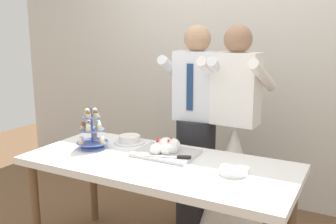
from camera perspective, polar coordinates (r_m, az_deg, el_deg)
name	(u,v)px	position (r m, az deg, el deg)	size (l,w,h in m)	color
rear_wall	(231,48)	(3.66, 9.50, 9.44)	(5.20, 0.10, 2.90)	beige
dessert_table	(158,171)	(2.54, -1.51, -8.94)	(1.80, 0.80, 0.78)	white
cupcake_stand	(92,131)	(2.79, -11.38, -2.85)	(0.23, 0.23, 0.31)	#4C66B2
main_cake_tray	(167,149)	(2.61, -0.20, -5.62)	(0.43, 0.31, 0.13)	silver
plate_stack	(234,170)	(2.32, 9.89, -8.68)	(0.17, 0.17, 0.04)	white
round_cake	(130,139)	(2.91, -5.81, -4.15)	(0.24, 0.24, 0.06)	white
person_groom	(196,140)	(3.08, 4.20, -4.19)	(0.50, 0.53, 1.66)	#232328
person_bride	(233,166)	(3.02, 9.81, -8.02)	(0.56, 0.56, 1.66)	white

